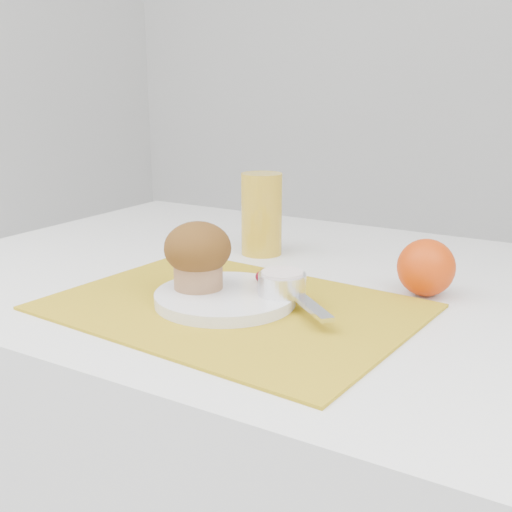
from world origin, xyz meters
The scene contains 11 objects.
table centered at (0.00, 0.05, 0.38)m, with size 1.20×0.80×0.75m, color white.
placemat centered at (-0.01, -0.11, 0.75)m, with size 0.46×0.34×0.00m, color gold.
plate centered at (-0.03, -0.11, 0.76)m, with size 0.19×0.19×0.02m, color white.
ramekin centered at (0.04, -0.07, 0.78)m, with size 0.06×0.06×0.03m, color white.
cream centered at (0.04, -0.07, 0.80)m, with size 0.06×0.06×0.01m, color silver.
raspberry_near centered at (-0.01, -0.04, 0.78)m, with size 0.02×0.02×0.02m, color #59020F.
raspberry_far centered at (0.03, -0.08, 0.78)m, with size 0.02×0.02×0.02m, color #530207.
butter_knife centered at (0.06, -0.07, 0.77)m, with size 0.22×0.02×0.01m, color silver.
orange centered at (0.19, 0.08, 0.79)m, with size 0.08×0.08×0.08m, color #DA4007.
juice_glass centered at (-0.12, 0.15, 0.82)m, with size 0.07×0.07×0.14m, color gold.
muffin centered at (-0.07, -0.11, 0.82)m, with size 0.09×0.09×0.09m.
Camera 1 is at (0.43, -0.78, 1.04)m, focal length 45.00 mm.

